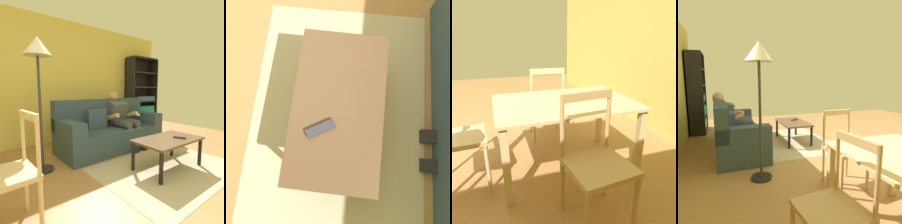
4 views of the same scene
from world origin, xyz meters
The scene contains 10 objects.
ground_plane centered at (0.00, 0.00, 0.00)m, with size 8.61×8.61×0.00m, color #9E7042.
couch centered at (1.03, 2.17, 0.34)m, with size 2.05×0.88×0.93m.
person_lounging centered at (1.31, 2.16, 0.56)m, with size 0.60×0.94×1.08m.
coffee_table centered at (1.15, 0.93, 0.37)m, with size 0.98×0.55×0.43m.
tv_remote centered at (1.30, 0.84, 0.44)m, with size 0.05×0.17×0.02m, color #2D2D38.
bookshelf centered at (2.71, 2.95, 0.75)m, with size 0.94×0.36×1.98m.
dining_chair_near_wall centered at (-1.77, 1.67, 0.47)m, with size 0.46×0.46×0.95m.
dining_chair_facing_couch centered at (-0.79, 0.95, 0.47)m, with size 0.45×0.45×0.94m.
area_rug centered at (1.15, 0.93, 0.00)m, with size 2.00×1.40×0.01m, color tan.
floor_lamp centered at (-0.30, 1.90, 1.50)m, with size 0.36×0.36×1.78m.
Camera 4 is at (-2.82, 2.35, 1.32)m, focal length 32.10 mm.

